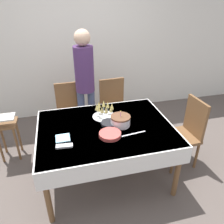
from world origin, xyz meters
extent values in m
plane|color=#564C47|center=(0.00, 0.00, 0.00)|extent=(12.00, 12.00, 0.00)
cube|color=silver|center=(0.00, 1.88, 1.35)|extent=(8.00, 0.05, 2.70)
cube|color=white|center=(0.00, 0.00, 0.73)|extent=(1.53, 1.15, 0.03)
cube|color=white|center=(0.00, 0.00, 0.64)|extent=(1.56, 1.18, 0.21)
cylinder|color=brown|center=(-0.70, -0.52, 0.36)|extent=(0.06, 0.06, 0.71)
cylinder|color=brown|center=(0.70, -0.52, 0.36)|extent=(0.06, 0.06, 0.71)
cylinder|color=brown|center=(-0.70, 0.52, 0.36)|extent=(0.06, 0.06, 0.71)
cylinder|color=brown|center=(0.70, 0.52, 0.36)|extent=(0.06, 0.06, 0.71)
cube|color=brown|center=(-0.34, 0.83, 0.42)|extent=(0.43, 0.43, 0.04)
cube|color=brown|center=(-0.35, 1.02, 0.69)|extent=(0.40, 0.05, 0.50)
cylinder|color=brown|center=(-0.16, 0.65, 0.20)|extent=(0.04, 0.04, 0.40)
cylinder|color=brown|center=(-0.52, 0.64, 0.20)|extent=(0.04, 0.04, 0.40)
cylinder|color=brown|center=(-0.17, 1.01, 0.20)|extent=(0.04, 0.04, 0.40)
cylinder|color=brown|center=(-0.53, 1.00, 0.20)|extent=(0.04, 0.04, 0.40)
cube|color=brown|center=(0.34, 0.83, 0.42)|extent=(0.45, 0.45, 0.04)
cube|color=brown|center=(0.33, 1.02, 0.69)|extent=(0.40, 0.06, 0.50)
cylinder|color=brown|center=(0.54, 0.66, 0.20)|extent=(0.04, 0.04, 0.40)
cylinder|color=brown|center=(0.18, 0.64, 0.20)|extent=(0.04, 0.04, 0.40)
cylinder|color=brown|center=(0.51, 1.02, 0.20)|extent=(0.04, 0.04, 0.40)
cylinder|color=brown|center=(0.15, 0.99, 0.20)|extent=(0.04, 0.04, 0.40)
cube|color=brown|center=(1.01, 0.00, 0.42)|extent=(0.44, 0.44, 0.04)
cube|color=brown|center=(1.21, 0.01, 0.69)|extent=(0.06, 0.40, 0.50)
cylinder|color=brown|center=(0.84, -0.19, 0.20)|extent=(0.04, 0.04, 0.40)
cylinder|color=brown|center=(0.83, 0.17, 0.20)|extent=(0.04, 0.04, 0.40)
cylinder|color=brown|center=(1.20, -0.17, 0.20)|extent=(0.04, 0.04, 0.40)
cylinder|color=brown|center=(1.18, 0.19, 0.20)|extent=(0.04, 0.04, 0.40)
cylinder|color=white|center=(0.18, -0.01, 0.79)|extent=(0.23, 0.23, 0.10)
cylinder|color=brown|center=(0.18, -0.01, 0.85)|extent=(0.23, 0.23, 0.02)
cylinder|color=pink|center=(0.18, -0.01, 0.89)|extent=(0.01, 0.01, 0.06)
sphere|color=#F9CC4C|center=(0.18, -0.01, 0.93)|extent=(0.01, 0.01, 0.01)
cylinder|color=silver|center=(0.04, 0.24, 0.75)|extent=(0.29, 0.29, 0.01)
cylinder|color=silver|center=(0.14, 0.23, 0.75)|extent=(0.05, 0.05, 0.00)
cylinder|color=silver|center=(0.14, 0.23, 0.80)|extent=(0.01, 0.01, 0.08)
cone|color=#E0CC72|center=(0.14, 0.23, 0.88)|extent=(0.04, 0.04, 0.08)
cylinder|color=silver|center=(0.10, 0.29, 0.75)|extent=(0.05, 0.05, 0.00)
cylinder|color=silver|center=(0.10, 0.29, 0.80)|extent=(0.01, 0.01, 0.08)
cone|color=#E0CC72|center=(0.10, 0.29, 0.88)|extent=(0.04, 0.04, 0.08)
cylinder|color=silver|center=(0.06, 0.34, 0.75)|extent=(0.05, 0.05, 0.00)
cylinder|color=silver|center=(0.06, 0.34, 0.80)|extent=(0.01, 0.01, 0.08)
cone|color=#E0CC72|center=(0.06, 0.34, 0.88)|extent=(0.04, 0.04, 0.08)
cylinder|color=silver|center=(-0.01, 0.32, 0.75)|extent=(0.05, 0.05, 0.00)
cylinder|color=silver|center=(-0.01, 0.32, 0.80)|extent=(0.01, 0.01, 0.08)
cone|color=#E0CC72|center=(-0.01, 0.32, 0.88)|extent=(0.04, 0.04, 0.08)
cylinder|color=silver|center=(-0.05, 0.26, 0.75)|extent=(0.05, 0.05, 0.00)
cylinder|color=silver|center=(-0.05, 0.26, 0.80)|extent=(0.01, 0.01, 0.08)
cone|color=#E0CC72|center=(-0.05, 0.26, 0.88)|extent=(0.04, 0.04, 0.08)
cylinder|color=silver|center=(-0.03, 0.22, 0.75)|extent=(0.05, 0.05, 0.00)
cylinder|color=silver|center=(-0.03, 0.22, 0.80)|extent=(0.01, 0.01, 0.08)
cone|color=#E0CC72|center=(-0.03, 0.22, 0.88)|extent=(0.04, 0.04, 0.08)
cylinder|color=silver|center=(0.00, 0.18, 0.75)|extent=(0.05, 0.05, 0.00)
cylinder|color=silver|center=(0.00, 0.18, 0.80)|extent=(0.01, 0.01, 0.08)
cone|color=#E0CC72|center=(0.00, 0.18, 0.88)|extent=(0.04, 0.04, 0.08)
cylinder|color=silver|center=(0.05, 0.17, 0.75)|extent=(0.05, 0.05, 0.00)
cylinder|color=silver|center=(0.05, 0.17, 0.80)|extent=(0.01, 0.01, 0.08)
cone|color=#E0CC72|center=(0.05, 0.17, 0.88)|extent=(0.04, 0.04, 0.08)
cylinder|color=silver|center=(0.11, 0.17, 0.75)|extent=(0.05, 0.05, 0.00)
cylinder|color=silver|center=(0.11, 0.17, 0.80)|extent=(0.01, 0.01, 0.08)
cone|color=#E0CC72|center=(0.11, 0.17, 0.88)|extent=(0.04, 0.04, 0.08)
cylinder|color=#CC4C47|center=(0.01, -0.20, 0.75)|extent=(0.24, 0.24, 0.01)
cylinder|color=#CC4C47|center=(0.01, -0.20, 0.75)|extent=(0.24, 0.24, 0.01)
cylinder|color=#CC4C47|center=(0.01, -0.20, 0.76)|extent=(0.24, 0.24, 0.01)
cylinder|color=#CC4C47|center=(0.01, -0.20, 0.77)|extent=(0.24, 0.24, 0.01)
cylinder|color=#CC4C47|center=(0.01, -0.20, 0.78)|extent=(0.24, 0.24, 0.01)
cylinder|color=#CC4C47|center=(0.01, -0.20, 0.78)|extent=(0.24, 0.24, 0.01)
cylinder|color=black|center=(0.05, 0.03, 0.75)|extent=(0.20, 0.20, 0.01)
cylinder|color=black|center=(0.05, 0.03, 0.75)|extent=(0.20, 0.20, 0.01)
cylinder|color=black|center=(0.05, 0.03, 0.76)|extent=(0.20, 0.20, 0.01)
cylinder|color=black|center=(0.05, 0.03, 0.77)|extent=(0.20, 0.20, 0.01)
cylinder|color=black|center=(0.05, 0.03, 0.78)|extent=(0.20, 0.20, 0.01)
cube|color=silver|center=(0.27, -0.22, 0.75)|extent=(0.30, 0.06, 0.00)
cube|color=silver|center=(-0.49, -0.27, 0.75)|extent=(0.17, 0.08, 0.02)
cube|color=#8CC6E0|center=(-0.49, -0.12, 0.75)|extent=(0.15, 0.15, 0.01)
cylinder|color=#3F4C72|center=(-0.18, 0.94, 0.41)|extent=(0.11, 0.11, 0.83)
cylinder|color=#3F4C72|center=(-0.02, 0.94, 0.41)|extent=(0.11, 0.11, 0.83)
cylinder|color=#4C2D60|center=(-0.10, 0.94, 1.15)|extent=(0.28, 0.28, 0.65)
sphere|color=#D8B293|center=(-0.10, 0.94, 1.59)|extent=(0.22, 0.22, 0.22)
cube|color=brown|center=(-1.25, 0.70, 0.55)|extent=(0.30, 0.30, 0.03)
cube|color=silver|center=(-1.25, 0.60, 0.70)|extent=(0.33, 0.20, 0.02)
cylinder|color=brown|center=(-1.36, 0.59, 0.27)|extent=(0.03, 0.03, 0.54)
cylinder|color=brown|center=(-1.14, 0.59, 0.27)|extent=(0.03, 0.03, 0.54)
cylinder|color=brown|center=(-1.36, 0.81, 0.27)|extent=(0.03, 0.03, 0.54)
cylinder|color=brown|center=(-1.14, 0.81, 0.27)|extent=(0.03, 0.03, 0.54)
camera|label=1|loc=(-0.45, -2.10, 2.12)|focal=35.00mm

